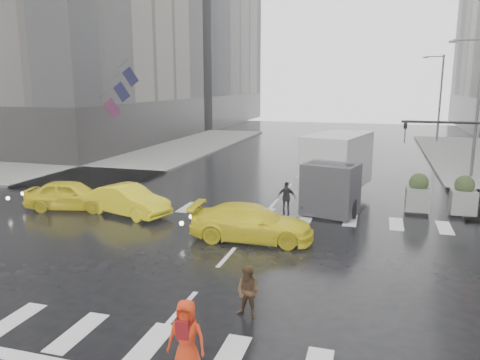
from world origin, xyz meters
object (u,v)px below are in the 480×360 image
(taxi_mid, at_px, (128,200))
(pedestrian_orange, at_px, (186,338))
(box_truck, at_px, (336,168))
(pedestrian_brown, at_px, (248,292))
(traffic_signal_pole, at_px, (469,149))
(taxi_front, at_px, (71,195))

(taxi_mid, bearing_deg, pedestrian_orange, -128.05)
(box_truck, bearing_deg, pedestrian_orange, -82.17)
(pedestrian_brown, distance_m, pedestrian_orange, 2.87)
(pedestrian_brown, height_order, taxi_mid, pedestrian_brown)
(pedestrian_orange, bearing_deg, traffic_signal_pole, 58.01)
(pedestrian_orange, bearing_deg, taxi_front, 130.25)
(pedestrian_brown, height_order, pedestrian_orange, pedestrian_orange)
(pedestrian_brown, relative_size, taxi_front, 0.33)
(traffic_signal_pole, distance_m, pedestrian_orange, 16.85)
(pedestrian_brown, xyz_separation_m, taxi_front, (-11.34, 8.00, 0.02))
(traffic_signal_pole, xyz_separation_m, pedestrian_brown, (-7.09, -12.01, -2.50))
(taxi_front, xyz_separation_m, taxi_mid, (3.24, -0.06, -0.02))
(taxi_front, bearing_deg, taxi_mid, -104.30)
(taxi_mid, bearing_deg, pedestrian_brown, -117.43)
(pedestrian_brown, distance_m, taxi_mid, 11.34)
(taxi_mid, relative_size, box_truck, 0.65)
(pedestrian_orange, height_order, box_truck, box_truck)
(pedestrian_orange, relative_size, box_truck, 0.26)
(pedestrian_brown, xyz_separation_m, pedestrian_orange, (-0.59, -2.80, 0.14))
(pedestrian_brown, relative_size, pedestrian_orange, 0.84)
(traffic_signal_pole, relative_size, box_truck, 0.68)
(taxi_front, height_order, taxi_mid, taxi_front)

